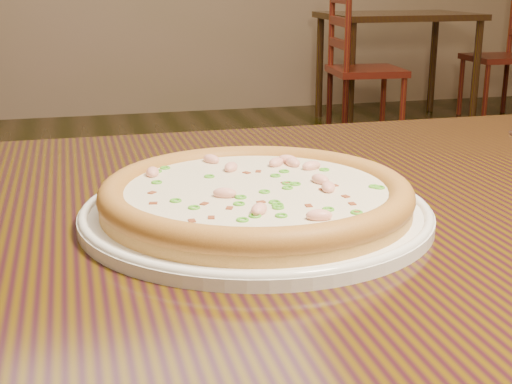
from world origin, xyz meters
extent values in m
cube|color=black|center=(-0.14, -0.11, 0.73)|extent=(1.20, 0.80, 0.04)
cylinder|color=white|center=(-0.26, -0.16, 0.76)|extent=(0.36, 0.36, 0.01)
torus|color=white|center=(-0.26, -0.16, 0.76)|extent=(0.36, 0.36, 0.01)
cylinder|color=tan|center=(-0.26, -0.16, 0.77)|extent=(0.32, 0.32, 0.02)
torus|color=#AB7532|center=(-0.26, -0.16, 0.78)|extent=(0.32, 0.32, 0.03)
cylinder|color=beige|center=(-0.26, -0.16, 0.78)|extent=(0.27, 0.27, 0.00)
ellipsoid|color=#F2B29E|center=(-0.28, -0.05, 0.79)|extent=(0.02, 0.03, 0.01)
ellipsoid|color=#F2B29E|center=(-0.29, -0.19, 0.79)|extent=(0.03, 0.02, 0.01)
ellipsoid|color=#F2B29E|center=(-0.23, -0.28, 0.79)|extent=(0.03, 0.02, 0.01)
ellipsoid|color=#F2B29E|center=(-0.19, -0.08, 0.79)|extent=(0.03, 0.03, 0.01)
ellipsoid|color=#F2B29E|center=(-0.27, -0.09, 0.79)|extent=(0.02, 0.03, 0.01)
ellipsoid|color=#F2B29E|center=(-0.35, -0.09, 0.79)|extent=(0.02, 0.03, 0.01)
ellipsoid|color=#F2B29E|center=(-0.27, -0.25, 0.79)|extent=(0.02, 0.03, 0.01)
ellipsoid|color=#F2B29E|center=(-0.19, -0.16, 0.79)|extent=(0.02, 0.03, 0.01)
ellipsoid|color=#F2B29E|center=(-0.19, -0.19, 0.79)|extent=(0.02, 0.03, 0.01)
ellipsoid|color=#F2B29E|center=(-0.18, -0.11, 0.79)|extent=(0.03, 0.02, 0.01)
ellipsoid|color=#F2B29E|center=(-0.21, -0.08, 0.79)|extent=(0.03, 0.03, 0.01)
ellipsoid|color=#F2B29E|center=(-0.19, -0.09, 0.79)|extent=(0.02, 0.03, 0.01)
cube|color=maroon|center=(-0.22, -0.16, 0.78)|extent=(0.01, 0.01, 0.00)
cube|color=maroon|center=(-0.22, -0.24, 0.78)|extent=(0.01, 0.01, 0.00)
cube|color=maroon|center=(-0.19, -0.19, 0.78)|extent=(0.01, 0.01, 0.00)
cube|color=maroon|center=(-0.26, -0.22, 0.78)|extent=(0.01, 0.01, 0.00)
cube|color=maroon|center=(-0.36, -0.16, 0.78)|extent=(0.01, 0.01, 0.00)
cube|color=maroon|center=(-0.34, -0.25, 0.78)|extent=(0.01, 0.01, 0.00)
cube|color=maroon|center=(-0.18, -0.18, 0.78)|extent=(0.01, 0.01, 0.00)
cube|color=maroon|center=(-0.18, -0.24, 0.78)|extent=(0.01, 0.01, 0.00)
cube|color=maroon|center=(-0.32, -0.21, 0.78)|extent=(0.01, 0.01, 0.00)
cube|color=maroon|center=(-0.30, -0.23, 0.78)|extent=(0.01, 0.01, 0.00)
cube|color=maroon|center=(-0.18, -0.22, 0.78)|extent=(0.01, 0.01, 0.00)
cube|color=maroon|center=(-0.24, -0.11, 0.78)|extent=(0.01, 0.01, 0.00)
cube|color=maroon|center=(-0.25, -0.11, 0.78)|extent=(0.01, 0.01, 0.00)
cube|color=maroon|center=(-0.36, -0.19, 0.78)|extent=(0.01, 0.01, 0.00)
cube|color=maroon|center=(-0.27, -0.09, 0.78)|extent=(0.01, 0.01, 0.00)
cube|color=maroon|center=(-0.32, -0.25, 0.78)|extent=(0.01, 0.01, 0.00)
cube|color=maroon|center=(-0.19, -0.27, 0.78)|extent=(0.01, 0.01, 0.00)
torus|color=green|center=(-0.17, -0.12, 0.79)|extent=(0.02, 0.02, 0.00)
torus|color=green|center=(-0.34, -0.19, 0.79)|extent=(0.01, 0.01, 0.00)
torus|color=green|center=(-0.21, -0.25, 0.79)|extent=(0.02, 0.02, 0.00)
torus|color=green|center=(-0.35, -0.08, 0.79)|extent=(0.01, 0.01, 0.00)
torus|color=green|center=(-0.25, -0.22, 0.79)|extent=(0.02, 0.02, 0.00)
torus|color=green|center=(-0.33, -0.22, 0.79)|extent=(0.02, 0.02, 0.00)
torus|color=green|center=(-0.35, -0.12, 0.79)|extent=(0.02, 0.02, 0.00)
torus|color=green|center=(-0.22, -0.16, 0.79)|extent=(0.01, 0.01, 0.00)
torus|color=green|center=(-0.19, -0.27, 0.79)|extent=(0.02, 0.02, 0.00)
torus|color=green|center=(-0.22, -0.13, 0.79)|extent=(0.02, 0.02, 0.00)
torus|color=green|center=(-0.26, -0.26, 0.79)|extent=(0.01, 0.01, 0.00)
torus|color=green|center=(-0.28, -0.20, 0.79)|extent=(0.02, 0.02, 0.00)
torus|color=green|center=(-0.18, -0.11, 0.79)|extent=(0.02, 0.02, 0.00)
torus|color=green|center=(-0.29, -0.26, 0.79)|extent=(0.02, 0.02, 0.00)
torus|color=green|center=(-0.21, -0.17, 0.79)|extent=(0.02, 0.02, 0.00)
torus|color=green|center=(-0.25, -0.23, 0.79)|extent=(0.02, 0.02, 0.00)
torus|color=green|center=(-0.13, -0.20, 0.79)|extent=(0.02, 0.02, 0.00)
torus|color=green|center=(-0.21, -0.11, 0.79)|extent=(0.01, 0.01, 0.00)
torus|color=green|center=(-0.25, -0.24, 0.79)|extent=(0.02, 0.02, 0.00)
torus|color=green|center=(-0.29, -0.22, 0.79)|extent=(0.02, 0.02, 0.00)
torus|color=green|center=(-0.28, -0.25, 0.79)|extent=(0.02, 0.02, 0.00)
torus|color=green|center=(-0.14, -0.19, 0.79)|extent=(0.02, 0.02, 0.00)
torus|color=green|center=(-0.30, -0.11, 0.79)|extent=(0.01, 0.01, 0.00)
torus|color=green|center=(-0.25, -0.18, 0.79)|extent=(0.01, 0.01, 0.00)
torus|color=green|center=(-0.34, -0.07, 0.79)|extent=(0.02, 0.02, 0.00)
torus|color=green|center=(-0.23, -0.18, 0.79)|extent=(0.01, 0.01, 0.00)
cube|color=black|center=(1.76, 3.74, 0.73)|extent=(1.00, 0.70, 0.04)
cylinder|color=black|center=(1.31, 3.44, 0.35)|extent=(0.05, 0.05, 0.71)
cylinder|color=black|center=(2.21, 3.44, 0.35)|extent=(0.05, 0.05, 0.71)
cylinder|color=black|center=(1.31, 4.04, 0.35)|extent=(0.05, 0.05, 0.71)
cylinder|color=black|center=(2.21, 4.04, 0.35)|extent=(0.05, 0.05, 0.71)
cube|color=#4C1012|center=(1.34, 3.25, 0.43)|extent=(0.46, 0.46, 0.04)
cylinder|color=#4C1012|center=(1.50, 3.05, 0.21)|extent=(0.04, 0.04, 0.41)
cylinder|color=#4C1012|center=(1.53, 3.41, 0.21)|extent=(0.04, 0.04, 0.41)
cylinder|color=#4C1012|center=(1.14, 3.09, 0.21)|extent=(0.04, 0.04, 0.41)
cylinder|color=#4C1012|center=(1.17, 3.44, 0.21)|extent=(0.04, 0.04, 0.41)
cylinder|color=#4C1012|center=(1.14, 3.09, 0.47)|extent=(0.04, 0.04, 0.95)
cylinder|color=#4C1012|center=(1.17, 3.44, 0.47)|extent=(0.04, 0.04, 0.95)
cube|color=#4C1012|center=(1.16, 3.26, 0.60)|extent=(0.06, 0.36, 0.05)
cube|color=#4C1012|center=(1.16, 3.26, 0.73)|extent=(0.06, 0.36, 0.05)
cube|color=#4C1012|center=(2.53, 3.68, 0.43)|extent=(0.44, 0.44, 0.04)
cylinder|color=#4C1012|center=(2.36, 3.87, 0.21)|extent=(0.04, 0.04, 0.41)
cylinder|color=#4C1012|center=(2.35, 3.51, 0.21)|extent=(0.04, 0.04, 0.41)
cylinder|color=#4C1012|center=(2.72, 3.85, 0.21)|extent=(0.04, 0.04, 0.41)
cylinder|color=#4C1012|center=(2.72, 3.85, 0.47)|extent=(0.04, 0.04, 0.95)
camera|label=1|loc=(-0.43, -0.84, 0.99)|focal=50.00mm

